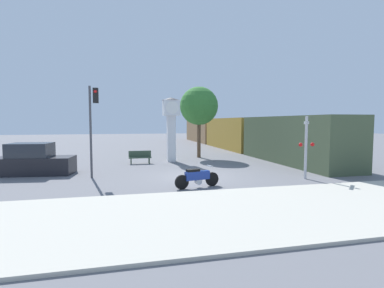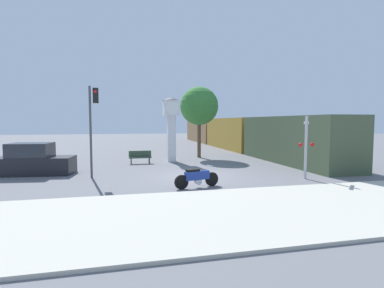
% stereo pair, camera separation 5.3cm
% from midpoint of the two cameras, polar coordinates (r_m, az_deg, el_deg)
% --- Properties ---
extents(ground_plane, '(120.00, 120.00, 0.00)m').
position_cam_midpoint_polar(ground_plane, '(16.51, 0.44, -6.23)').
color(ground_plane, slate).
extents(sidewalk_strip, '(36.00, 6.00, 0.10)m').
position_cam_midpoint_polar(sidewalk_strip, '(10.30, 9.60, -12.49)').
color(sidewalk_strip, '#BCB7A8').
rests_on(sidewalk_strip, ground_plane).
extents(motorcycle, '(2.18, 0.71, 0.98)m').
position_cam_midpoint_polar(motorcycle, '(13.72, 0.88, -6.39)').
color(motorcycle, black).
rests_on(motorcycle, ground_plane).
extents(clock_tower, '(1.39, 1.39, 4.82)m').
position_cam_midpoint_polar(clock_tower, '(22.63, -4.08, 4.76)').
color(clock_tower, white).
rests_on(clock_tower, ground_plane).
extents(freight_train, '(2.80, 35.76, 3.40)m').
position_cam_midpoint_polar(freight_train, '(34.01, 7.74, 2.03)').
color(freight_train, '#425138').
rests_on(freight_train, ground_plane).
extents(traffic_light, '(0.50, 0.35, 4.90)m').
position_cam_midpoint_polar(traffic_light, '(16.84, -18.44, 5.16)').
color(traffic_light, '#47474C').
rests_on(traffic_light, ground_plane).
extents(railroad_crossing_signal, '(0.90, 0.82, 3.30)m').
position_cam_midpoint_polar(railroad_crossing_signal, '(16.73, 20.82, -0.10)').
color(railroad_crossing_signal, '#B7B7BC').
rests_on(railroad_crossing_signal, ground_plane).
extents(street_tree, '(3.19, 3.19, 5.92)m').
position_cam_midpoint_polar(street_tree, '(25.15, 1.27, 7.21)').
color(street_tree, brown).
rests_on(street_tree, ground_plane).
extents(bench, '(1.60, 0.44, 0.92)m').
position_cam_midpoint_polar(bench, '(21.81, -9.94, -2.42)').
color(bench, '#384C38').
rests_on(bench, ground_plane).
extents(parked_car, '(4.38, 2.28, 1.80)m').
position_cam_midpoint_polar(parked_car, '(19.35, -28.01, -2.93)').
color(parked_car, black).
rests_on(parked_car, ground_plane).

